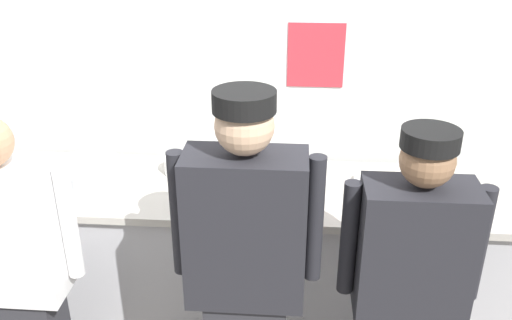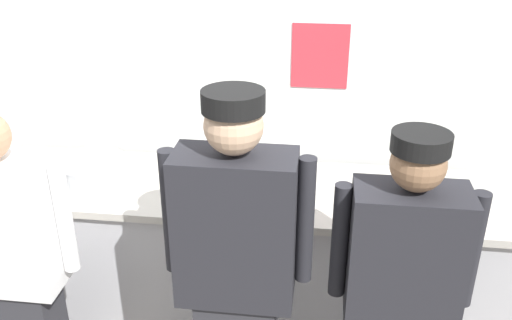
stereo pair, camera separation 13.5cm
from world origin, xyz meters
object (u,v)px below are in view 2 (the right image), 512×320
Objects in this scene: chef_far_right at (399,300)px; plate_stack_front at (232,178)px; chef_near_left at (14,270)px; squeeze_bottle_primary at (437,167)px; sheet_tray at (398,196)px; plate_stack_rear at (187,163)px; ramekin_orange_sauce at (278,190)px; ramekin_green_sauce at (296,204)px; chef_center at (236,274)px; mixing_bowl_steel at (91,171)px.

plate_stack_front is at bearing 137.21° from chef_far_right.
chef_near_left is 8.14× the size of squeeze_bottle_primary.
sheet_tray is at bearing -135.50° from squeeze_bottle_primary.
plate_stack_rear is at bearing 171.38° from sheet_tray.
ramekin_green_sauce is at bearing -50.94° from ramekin_orange_sauce.
chef_center is 0.79m from plate_stack_front.
squeeze_bottle_primary is (0.22, 0.22, 0.08)m from sheet_tray.
chef_center is 17.27× the size of ramekin_orange_sauce.
chef_far_right is at bearing -94.74° from sheet_tray.
plate_stack_front is 1.07× the size of plate_stack_rear.
plate_stack_front is 2.41× the size of ramekin_green_sauce.
chef_center is 17.16× the size of ramekin_green_sauce.
chef_far_right is 7.03× the size of plate_stack_rear.
squeeze_bottle_primary is (0.96, 0.97, 0.09)m from chef_center.
mixing_bowl_steel reaches higher than ramekin_green_sauce.
chef_far_right is at bearing -0.28° from chef_near_left.
chef_center is at bearing -1.14° from chef_near_left.
plate_stack_front is 0.41m from ramekin_green_sauce.
sheet_tray is (1.17, -0.18, -0.04)m from plate_stack_rear.
plate_stack_rear is at bearing 140.51° from chef_far_right.
ramekin_orange_sauce is at bearing -176.01° from sheet_tray.
chef_near_left reaches higher than plate_stack_front.
chef_far_right reaches higher than plate_stack_rear.
mixing_bowl_steel is at bearing -176.92° from plate_stack_front.
chef_far_right is 0.74m from sheet_tray.
chef_far_right is 1.01m from squeeze_bottle_primary.
ramekin_green_sauce is 1.01× the size of ramekin_orange_sauce.
chef_center reaches higher than ramekin_orange_sauce.
chef_center is at bearing -109.86° from ramekin_green_sauce.
squeeze_bottle_primary is at bearing 73.45° from chef_far_right.
chef_far_right is 15.95× the size of ramekin_orange_sauce.
ramekin_green_sauce is at bearing 129.10° from chef_far_right.
chef_center is at bearing -178.99° from chef_far_right.
squeeze_bottle_primary is at bearing 10.14° from plate_stack_front.
plate_stack_front is at bearing 151.99° from ramekin_green_sauce.
chef_center reaches higher than ramekin_green_sauce.
plate_stack_front and plate_stack_rear have the same top height.
chef_near_left reaches higher than squeeze_bottle_primary.
chef_near_left is at bearing -148.53° from ramekin_orange_sauce.
ramekin_green_sauce is at bearing -28.10° from plate_stack_rear.
chef_far_right is 0.74m from ramekin_green_sauce.
chef_near_left is at bearing -122.29° from plate_stack_rear.
mixing_bowl_steel is at bearing -172.75° from squeeze_bottle_primary.
ramekin_green_sauce is (-0.75, -0.39, -0.07)m from squeeze_bottle_primary.
plate_stack_rear is (0.57, 0.91, 0.13)m from chef_near_left.
plate_stack_front is (-0.82, 0.76, 0.12)m from chef_far_right.
chef_near_left is 1.01m from chef_center.
squeeze_bottle_primary is (0.28, 0.96, 0.17)m from chef_far_right.
squeeze_bottle_primary is 0.84m from ramekin_green_sauce.
plate_stack_front is 1.25× the size of squeeze_bottle_primary.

